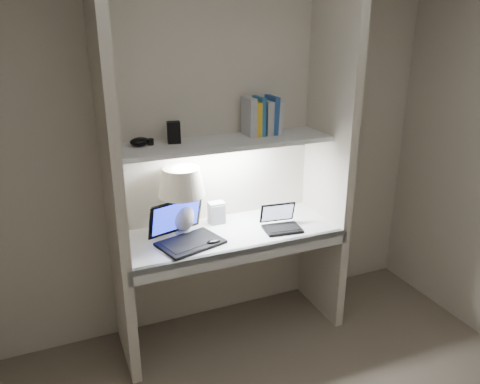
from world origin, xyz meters
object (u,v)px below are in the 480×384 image
laptop_main (185,233)px  laptop_netbook (281,223)px  book_row (262,117)px  table_lamp (182,190)px  speaker (217,213)px

laptop_main → laptop_netbook: 0.65m
laptop_main → book_row: 0.92m
table_lamp → book_row: (0.59, 0.06, 0.41)m
table_lamp → laptop_main: (-0.03, -0.13, -0.24)m
laptop_netbook → laptop_main: bearing=-178.2°
laptop_main → book_row: bearing=0.8°
table_lamp → laptop_netbook: (0.62, -0.19, -0.26)m
table_lamp → laptop_netbook: 0.70m
table_lamp → laptop_main: 0.28m
laptop_main → book_row: size_ratio=1.82×
laptop_netbook → speaker: (-0.37, 0.25, 0.04)m
speaker → table_lamp: bearing=-167.5°
laptop_netbook → speaker: 0.44m
laptop_main → speaker: size_ratio=3.01×
table_lamp → laptop_netbook: table_lamp is taller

